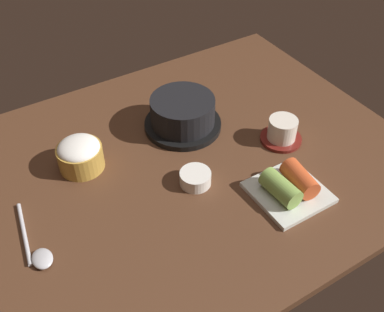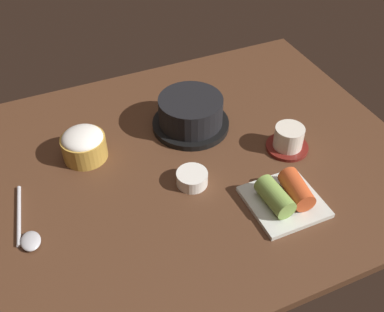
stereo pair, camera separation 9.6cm
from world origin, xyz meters
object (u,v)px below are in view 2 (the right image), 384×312
object	(u,v)px
banchan_cup_center	(190,178)
kimchi_plate	(285,196)
stone_pot	(191,113)
rice_bowl	(84,144)
spoon	(27,233)
tea_cup_with_saucer	(288,139)

from	to	relation	value
banchan_cup_center	kimchi_plate	xyz separation A→B (cm)	(14.65, -12.37, 0.51)
stone_pot	kimchi_plate	size ratio (longest dim) A/B	1.29
stone_pot	rice_bowl	bearing A→B (deg)	-179.22
kimchi_plate	spoon	distance (cm)	49.11
stone_pot	rice_bowl	size ratio (longest dim) A/B	1.88
stone_pot	rice_bowl	xyz separation A→B (cm)	(-25.18, -0.34, -0.31)
stone_pot	tea_cup_with_saucer	size ratio (longest dim) A/B	1.91
banchan_cup_center	kimchi_plate	bearing A→B (deg)	-40.19
rice_bowl	kimchi_plate	bearing A→B (deg)	-42.13
stone_pot	rice_bowl	distance (cm)	25.19
kimchi_plate	rice_bowl	bearing A→B (deg)	137.87
rice_bowl	spoon	size ratio (longest dim) A/B	0.55
stone_pot	rice_bowl	world-z (taller)	stone_pot
rice_bowl	tea_cup_with_saucer	distance (cm)	44.49
kimchi_plate	tea_cup_with_saucer	bearing A→B (deg)	55.45
rice_bowl	banchan_cup_center	world-z (taller)	rice_bowl
tea_cup_with_saucer	kimchi_plate	size ratio (longest dim) A/B	0.68
stone_pot	banchan_cup_center	xyz separation A→B (cm)	(-7.57, -17.15, -2.30)
rice_bowl	spoon	distance (cm)	22.72
tea_cup_with_saucer	spoon	bearing A→B (deg)	-178.81
kimchi_plate	spoon	bearing A→B (deg)	165.20
kimchi_plate	stone_pot	bearing A→B (deg)	103.48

